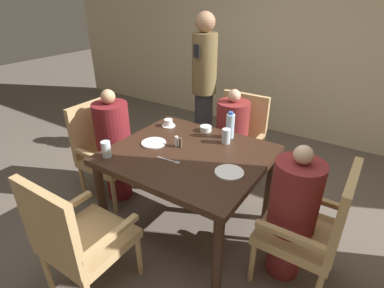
{
  "coord_description": "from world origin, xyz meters",
  "views": [
    {
      "loc": [
        1.15,
        -1.7,
        1.88
      ],
      "look_at": [
        0.0,
        0.05,
        0.8
      ],
      "focal_mm": 28.0,
      "sensor_mm": 36.0,
      "label": 1
    }
  ],
  "objects_px": {
    "chair_far_side": "(237,138)",
    "bowl_small": "(206,129)",
    "chair_left_side": "(105,148)",
    "diner_in_right_chair": "(292,213)",
    "glass_tall_near": "(106,149)",
    "diner_in_far_chair": "(231,139)",
    "plate_main_right": "(154,143)",
    "standing_host": "(204,83)",
    "diner_in_left_chair": "(114,145)",
    "plate_main_left": "(229,172)",
    "chair_near_corner": "(76,237)",
    "glass_tall_mid": "(226,136)",
    "chair_right_side": "(313,226)",
    "teacup_with_saucer": "(168,123)",
    "water_bottle": "(230,126)"
  },
  "relations": [
    {
      "from": "chair_far_side",
      "to": "glass_tall_near",
      "type": "bearing_deg",
      "value": -110.03
    },
    {
      "from": "chair_left_side",
      "to": "plate_main_left",
      "type": "xyz_separation_m",
      "value": [
        1.4,
        -0.09,
        0.26
      ]
    },
    {
      "from": "diner_in_right_chair",
      "to": "glass_tall_near",
      "type": "bearing_deg",
      "value": -163.42
    },
    {
      "from": "diner_in_far_chair",
      "to": "bowl_small",
      "type": "bearing_deg",
      "value": -104.33
    },
    {
      "from": "glass_tall_mid",
      "to": "standing_host",
      "type": "bearing_deg",
      "value": 129.61
    },
    {
      "from": "plate_main_left",
      "to": "chair_far_side",
      "type": "bearing_deg",
      "value": 111.7
    },
    {
      "from": "chair_far_side",
      "to": "plate_main_left",
      "type": "distance_m",
      "value": 1.12
    },
    {
      "from": "chair_right_side",
      "to": "glass_tall_mid",
      "type": "xyz_separation_m",
      "value": [
        -0.82,
        0.3,
        0.32
      ]
    },
    {
      "from": "standing_host",
      "to": "teacup_with_saucer",
      "type": "relative_size",
      "value": 13.33
    },
    {
      "from": "diner_in_far_chair",
      "to": "teacup_with_saucer",
      "type": "relative_size",
      "value": 8.38
    },
    {
      "from": "chair_far_side",
      "to": "teacup_with_saucer",
      "type": "relative_size",
      "value": 7.45
    },
    {
      "from": "plate_main_right",
      "to": "glass_tall_near",
      "type": "height_order",
      "value": "glass_tall_near"
    },
    {
      "from": "bowl_small",
      "to": "teacup_with_saucer",
      "type": "bearing_deg",
      "value": -164.49
    },
    {
      "from": "diner_in_left_chair",
      "to": "plate_main_left",
      "type": "bearing_deg",
      "value": -4.26
    },
    {
      "from": "diner_in_far_chair",
      "to": "diner_in_right_chair",
      "type": "relative_size",
      "value": 1.01
    },
    {
      "from": "diner_in_left_chair",
      "to": "teacup_with_saucer",
      "type": "xyz_separation_m",
      "value": [
        0.41,
        0.32,
        0.21
      ]
    },
    {
      "from": "diner_in_far_chair",
      "to": "diner_in_right_chair",
      "type": "bearing_deg",
      "value": -42.52
    },
    {
      "from": "diner_in_right_chair",
      "to": "glass_tall_mid",
      "type": "height_order",
      "value": "diner_in_right_chair"
    },
    {
      "from": "bowl_small",
      "to": "diner_in_left_chair",
      "type": "bearing_deg",
      "value": -151.07
    },
    {
      "from": "plate_main_right",
      "to": "bowl_small",
      "type": "distance_m",
      "value": 0.51
    },
    {
      "from": "chair_far_side",
      "to": "bowl_small",
      "type": "relative_size",
      "value": 9.13
    },
    {
      "from": "chair_right_side",
      "to": "plate_main_right",
      "type": "bearing_deg",
      "value": -178.59
    },
    {
      "from": "standing_host",
      "to": "chair_left_side",
      "type": "bearing_deg",
      "value": -106.28
    },
    {
      "from": "chair_far_side",
      "to": "bowl_small",
      "type": "distance_m",
      "value": 0.59
    },
    {
      "from": "diner_in_left_chair",
      "to": "water_bottle",
      "type": "xyz_separation_m",
      "value": [
        0.99,
        0.42,
        0.29
      ]
    },
    {
      "from": "chair_far_side",
      "to": "water_bottle",
      "type": "relative_size",
      "value": 4.02
    },
    {
      "from": "plate_main_right",
      "to": "glass_tall_mid",
      "type": "bearing_deg",
      "value": 34.28
    },
    {
      "from": "diner_in_right_chair",
      "to": "standing_host",
      "type": "relative_size",
      "value": 0.62
    },
    {
      "from": "chair_far_side",
      "to": "diner_in_right_chair",
      "type": "height_order",
      "value": "diner_in_right_chair"
    },
    {
      "from": "chair_left_side",
      "to": "glass_tall_near",
      "type": "distance_m",
      "value": 0.72
    },
    {
      "from": "diner_in_right_chair",
      "to": "glass_tall_mid",
      "type": "bearing_deg",
      "value": 155.76
    },
    {
      "from": "chair_near_corner",
      "to": "bowl_small",
      "type": "height_order",
      "value": "chair_near_corner"
    },
    {
      "from": "diner_in_far_chair",
      "to": "plate_main_left",
      "type": "bearing_deg",
      "value": -65.04
    },
    {
      "from": "chair_far_side",
      "to": "chair_right_side",
      "type": "xyz_separation_m",
      "value": [
        0.99,
        -0.92,
        0.0
      ]
    },
    {
      "from": "plate_main_left",
      "to": "water_bottle",
      "type": "xyz_separation_m",
      "value": [
        -0.26,
        0.51,
        0.1
      ]
    },
    {
      "from": "chair_near_corner",
      "to": "diner_in_left_chair",
      "type": "bearing_deg",
      "value": 123.37
    },
    {
      "from": "chair_right_side",
      "to": "bowl_small",
      "type": "relative_size",
      "value": 9.13
    },
    {
      "from": "chair_left_side",
      "to": "bowl_small",
      "type": "height_order",
      "value": "chair_left_side"
    },
    {
      "from": "chair_left_side",
      "to": "diner_in_right_chair",
      "type": "relative_size",
      "value": 0.9
    },
    {
      "from": "plate_main_left",
      "to": "diner_in_far_chair",
      "type": "bearing_deg",
      "value": 114.96
    },
    {
      "from": "diner_in_far_chair",
      "to": "chair_near_corner",
      "type": "relative_size",
      "value": 1.13
    },
    {
      "from": "diner_in_right_chair",
      "to": "standing_host",
      "type": "distance_m",
      "value": 1.97
    },
    {
      "from": "chair_near_corner",
      "to": "chair_left_side",
      "type": "bearing_deg",
      "value": 129.29
    },
    {
      "from": "chair_right_side",
      "to": "water_bottle",
      "type": "xyz_separation_m",
      "value": [
        -0.85,
        0.42,
        0.37
      ]
    },
    {
      "from": "bowl_small",
      "to": "glass_tall_mid",
      "type": "height_order",
      "value": "glass_tall_mid"
    },
    {
      "from": "glass_tall_near",
      "to": "bowl_small",
      "type": "bearing_deg",
      "value": 64.42
    },
    {
      "from": "diner_in_right_chair",
      "to": "glass_tall_near",
      "type": "relative_size",
      "value": 8.38
    },
    {
      "from": "chair_near_corner",
      "to": "teacup_with_saucer",
      "type": "height_order",
      "value": "chair_near_corner"
    },
    {
      "from": "chair_right_side",
      "to": "standing_host",
      "type": "distance_m",
      "value": 2.09
    },
    {
      "from": "diner_in_left_chair",
      "to": "plate_main_right",
      "type": "bearing_deg",
      "value": -3.54
    }
  ]
}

